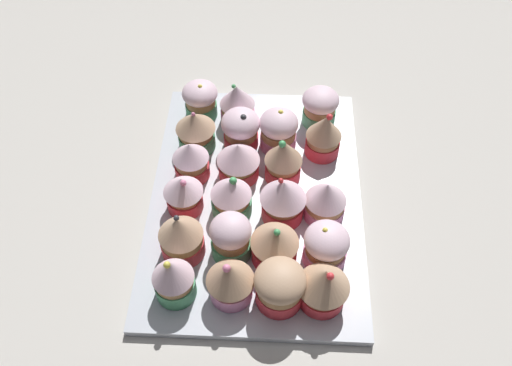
{
  "coord_description": "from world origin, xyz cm",
  "views": [
    {
      "loc": [
        47.98,
        2.15,
        65.56
      ],
      "look_at": [
        0.0,
        0.0,
        4.2
      ],
      "focal_mm": 37.77,
      "sensor_mm": 36.0,
      "label": 1
    }
  ],
  "objects": [
    {
      "name": "baking_tray",
      "position": [
        0.0,
        0.0,
        0.6
      ],
      "size": [
        44.11,
        31.23,
        1.2
      ],
      "color": "silver",
      "rests_on": "ground_plane"
    },
    {
      "name": "cupcake_13",
      "position": [
        -3.76,
        3.89,
        5.2
      ],
      "size": [
        5.64,
        5.64,
        8.12
      ],
      "color": "#D1333D",
      "rests_on": "baking_tray"
    },
    {
      "name": "cupcake_0",
      "position": [
        -16.68,
        -9.87,
        4.6
      ],
      "size": [
        5.81,
        5.81,
        6.7
      ],
      "color": "#4C9E6B",
      "rests_on": "baking_tray"
    },
    {
      "name": "cupcake_14",
      "position": [
        3.43,
        3.93,
        5.27
      ],
      "size": [
        6.56,
        6.56,
        7.98
      ],
      "color": "#D1333D",
      "rests_on": "baking_tray"
    },
    {
      "name": "cupcake_5",
      "position": [
        16.28,
        -9.67,
        5.12
      ],
      "size": [
        5.39,
        5.39,
        8.04
      ],
      "color": "#4C9E6B",
      "rests_on": "baking_tray"
    },
    {
      "name": "cupcake_10",
      "position": [
        9.77,
        -2.91,
        4.87
      ],
      "size": [
        5.6,
        5.6,
        7.29
      ],
      "color": "#4C9E6B",
      "rests_on": "baking_tray"
    },
    {
      "name": "cupcake_7",
      "position": [
        -10.21,
        -2.84,
        4.73
      ],
      "size": [
        6.08,
        6.08,
        7.1
      ],
      "color": "#D1333D",
      "rests_on": "baking_tray"
    },
    {
      "name": "cupcake_4",
      "position": [
        10.02,
        -9.51,
        4.99
      ],
      "size": [
        6.03,
        6.03,
        7.78
      ],
      "color": "#D1333D",
      "rests_on": "baking_tray"
    },
    {
      "name": "cupcake_3",
      "position": [
        2.47,
        -10.22,
        4.59
      ],
      "size": [
        5.71,
        5.71,
        6.79
      ],
      "color": "#D1333D",
      "rests_on": "baking_tray"
    },
    {
      "name": "cupcake_16",
      "position": [
        16.59,
        3.72,
        4.73
      ],
      "size": [
        6.6,
        6.6,
        6.79
      ],
      "color": "#D1333D",
      "rests_on": "baking_tray"
    },
    {
      "name": "cupcake_11",
      "position": [
        16.16,
        -2.51,
        5.09
      ],
      "size": [
        6.19,
        6.19,
        7.7
      ],
      "color": "pink",
      "rests_on": "baking_tray"
    },
    {
      "name": "ground_plane",
      "position": [
        0.0,
        0.0,
        -1.5
      ],
      "size": [
        180.0,
        180.0,
        3.0
      ],
      "primitive_type": "cube",
      "color": "beige"
    },
    {
      "name": "cupcake_20",
      "position": [
        10.35,
        9.72,
        4.55
      ],
      "size": [
        6.06,
        6.06,
        6.86
      ],
      "color": "pink",
      "rests_on": "baking_tray"
    },
    {
      "name": "cupcake_15",
      "position": [
        10.43,
        2.94,
        4.88
      ],
      "size": [
        6.5,
        6.5,
        7.43
      ],
      "color": "#D1333D",
      "rests_on": "baking_tray"
    },
    {
      "name": "cupcake_8",
      "position": [
        -3.97,
        -2.81,
        4.6
      ],
      "size": [
        6.48,
        6.48,
        6.6
      ],
      "color": "#D1333D",
      "rests_on": "baking_tray"
    },
    {
      "name": "cupcake_9",
      "position": [
        2.85,
        -3.37,
        4.61
      ],
      "size": [
        5.84,
        5.84,
        7.15
      ],
      "color": "#4C9E6B",
      "rests_on": "baking_tray"
    },
    {
      "name": "cupcake_12",
      "position": [
        -10.17,
        3.06,
        4.82
      ],
      "size": [
        6.02,
        6.02,
        7.36
      ],
      "color": "pink",
      "rests_on": "baking_tray"
    },
    {
      "name": "cupcake_6",
      "position": [
        -15.52,
        -3.73,
        4.96
      ],
      "size": [
        5.68,
        5.68,
        7.65
      ],
      "color": "pink",
      "rests_on": "baking_tray"
    },
    {
      "name": "cupcake_19",
      "position": [
        2.98,
        9.91,
        4.68
      ],
      "size": [
        5.88,
        5.88,
        6.94
      ],
      "color": "pink",
      "rests_on": "baking_tray"
    },
    {
      "name": "cupcake_1",
      "position": [
        -9.54,
        -9.81,
        4.91
      ],
      "size": [
        6.21,
        6.21,
        7.37
      ],
      "color": "#4C9E6B",
      "rests_on": "baking_tray"
    },
    {
      "name": "cupcake_17",
      "position": [
        -15.87,
        9.66,
        4.65
      ],
      "size": [
        5.95,
        5.95,
        6.57
      ],
      "color": "#4C9E6B",
      "rests_on": "baking_tray"
    },
    {
      "name": "cupcake_18",
      "position": [
        -9.15,
        10.02,
        5.06
      ],
      "size": [
        5.51,
        5.51,
        7.94
      ],
      "color": "#D1333D",
      "rests_on": "baking_tray"
    },
    {
      "name": "cupcake_21",
      "position": [
        16.43,
        9.16,
        5.12
      ],
      "size": [
        6.65,
        6.65,
        7.71
      ],
      "color": "#D1333D",
      "rests_on": "baking_tray"
    },
    {
      "name": "cupcake_2",
      "position": [
        -3.64,
        -9.87,
        4.66
      ],
      "size": [
        5.45,
        5.45,
        6.79
      ],
      "color": "#D1333D",
      "rests_on": "baking_tray"
    }
  ]
}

